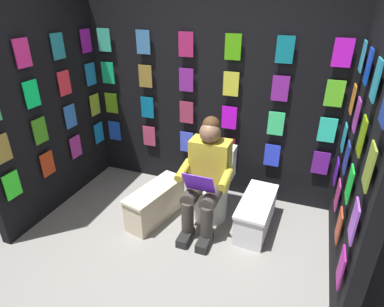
{
  "coord_description": "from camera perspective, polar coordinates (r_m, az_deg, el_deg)",
  "views": [
    {
      "loc": [
        -1.08,
        1.66,
        2.24
      ],
      "look_at": [
        -0.09,
        -0.95,
        0.85
      ],
      "focal_mm": 30.01,
      "sensor_mm": 36.0,
      "label": 1
    }
  ],
  "objects": [
    {
      "name": "display_wall_left",
      "position": [
        2.8,
        28.12,
        -0.59
      ],
      "size": [
        0.14,
        1.73,
        2.22
      ],
      "color": "black",
      "rests_on": "ground"
    },
    {
      "name": "comic_longbox_far",
      "position": [
        3.57,
        -6.49,
        -8.7
      ],
      "size": [
        0.43,
        0.81,
        0.38
      ],
      "rotation": [
        0.0,
        0.0,
        -0.22
      ],
      "color": "beige",
      "rests_on": "ground"
    },
    {
      "name": "ground_plane",
      "position": [
        2.98,
        -8.8,
        -22.52
      ],
      "size": [
        30.0,
        30.0,
        0.0
      ],
      "primitive_type": "plane",
      "color": "gray"
    },
    {
      "name": "toilet",
      "position": [
        3.55,
        3.63,
        -6.1
      ],
      "size": [
        0.41,
        0.55,
        0.77
      ],
      "rotation": [
        0.0,
        0.0,
        -0.0
      ],
      "color": "white",
      "rests_on": "ground"
    },
    {
      "name": "display_wall_back",
      "position": [
        3.77,
        3.19,
        9.05
      ],
      "size": [
        3.07,
        0.14,
        2.22
      ],
      "color": "black",
      "rests_on": "ground"
    },
    {
      "name": "person_reading",
      "position": [
        3.23,
        2.54,
        -4.04
      ],
      "size": [
        0.53,
        0.68,
        1.19
      ],
      "rotation": [
        0.0,
        0.0,
        -0.0
      ],
      "color": "gold",
      "rests_on": "ground"
    },
    {
      "name": "comic_longbox_near",
      "position": [
        3.47,
        11.28,
        -10.44
      ],
      "size": [
        0.35,
        0.76,
        0.36
      ],
      "rotation": [
        0.0,
        0.0,
        -0.05
      ],
      "color": "silver",
      "rests_on": "ground"
    },
    {
      "name": "display_wall_right",
      "position": [
        3.8,
        -24.27,
        6.87
      ],
      "size": [
        0.14,
        1.73,
        2.22
      ],
      "color": "black",
      "rests_on": "ground"
    }
  ]
}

